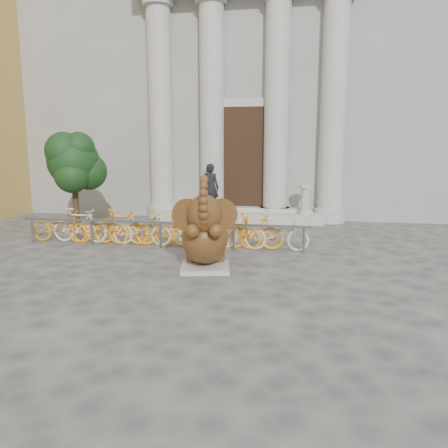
% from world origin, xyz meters
% --- Properties ---
extents(ground, '(80.00, 80.00, 0.00)m').
position_xyz_m(ground, '(0.00, 0.00, 0.00)').
color(ground, '#474442').
rests_on(ground, ground).
extents(classical_building, '(22.00, 10.70, 12.00)m').
position_xyz_m(classical_building, '(0.00, 14.93, 5.98)').
color(classical_building, gray).
rests_on(classical_building, ground).
extents(entrance_steps, '(6.00, 1.20, 0.36)m').
position_xyz_m(entrance_steps, '(0.00, 9.40, 0.18)').
color(entrance_steps, '#A8A59E').
rests_on(entrance_steps, ground).
extents(elephant_statue, '(1.41, 1.66, 2.14)m').
position_xyz_m(elephant_statue, '(0.09, 2.65, 0.78)').
color(elephant_statue, '#A8A59E').
rests_on(elephant_statue, ground).
extents(bike_rack, '(8.11, 0.53, 1.00)m').
position_xyz_m(bike_rack, '(-1.59, 4.88, 0.50)').
color(bike_rack, slate).
rests_on(bike_rack, ground).
extents(tree, '(1.84, 1.68, 3.20)m').
position_xyz_m(tree, '(-4.97, 6.36, 2.23)').
color(tree, '#332114').
rests_on(tree, ground).
extents(pedestrian, '(0.71, 0.52, 1.78)m').
position_xyz_m(pedestrian, '(-1.14, 9.16, 1.25)').
color(pedestrian, black).
rests_on(pedestrian, entrance_steps).
extents(balustrade_post, '(0.43, 0.43, 1.05)m').
position_xyz_m(balustrade_post, '(2.31, 9.10, 0.84)').
color(balustrade_post, '#A8A59E').
rests_on(balustrade_post, entrance_steps).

